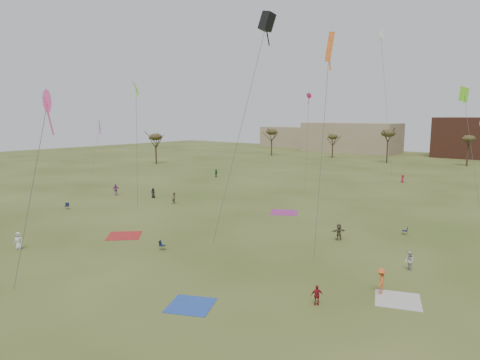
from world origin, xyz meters
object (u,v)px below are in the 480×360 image
Objects in this scene: camp_chair_left at (67,207)px; camp_chair_center at (162,247)px; flyer_near_left at (18,241)px; camp_chair_right at (405,232)px; spectator_fore_a at (317,295)px.

camp_chair_center is at bearing -55.03° from camp_chair_left.
flyer_near_left is at bearing -89.45° from camp_chair_left.
camp_chair_left is 1.00× the size of camp_chair_right.
camp_chair_center is at bearing -49.78° from camp_chair_right.
camp_chair_center and camp_chair_right have the same top height.
camp_chair_left is (-12.92, 11.90, -0.57)m from flyer_near_left.
flyer_near_left is 1.90× the size of camp_chair_center.
flyer_near_left is at bearing -54.20° from camp_chair_right.
flyer_near_left is 28.75m from spectator_fore_a.
camp_chair_left is at bearing 98.51° from flyer_near_left.
camp_chair_right is at bearing -129.20° from spectator_fore_a.
camp_chair_right is (15.91, 19.77, 0.00)m from camp_chair_center.
camp_chair_right is at bearing -62.04° from camp_chair_center.
camp_chair_left is at bearing -78.46° from camp_chair_right.
camp_chair_right is (26.58, 28.27, -0.57)m from flyer_near_left.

